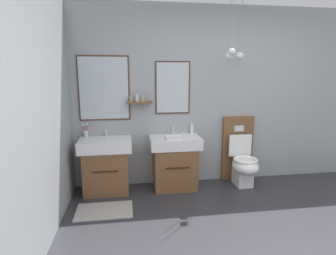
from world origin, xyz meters
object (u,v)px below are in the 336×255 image
object	(u,v)px
vanity_sink_right	(175,161)
folded_hand_towel	(174,138)
toothbrush_cup	(86,133)
soap_dispenser	(192,129)
toilet	(241,159)
vanity_sink_left	(106,164)

from	to	relation	value
vanity_sink_right	folded_hand_towel	distance (m)	0.41
toothbrush_cup	soap_dispenser	distance (m)	1.53
toothbrush_cup	folded_hand_towel	distance (m)	1.24
vanity_sink_right	toilet	bearing A→B (deg)	0.17
vanity_sink_right	soap_dispenser	distance (m)	0.54
vanity_sink_right	toilet	xyz separation A→B (m)	(1.02, 0.00, -0.02)
vanity_sink_left	toothbrush_cup	world-z (taller)	toothbrush_cup
vanity_sink_right	toothbrush_cup	distance (m)	1.32
toothbrush_cup	vanity_sink_right	bearing A→B (deg)	-7.50
vanity_sink_left	toothbrush_cup	size ratio (longest dim) A/B	3.79
vanity_sink_left	toothbrush_cup	bearing A→B (deg)	149.26
toothbrush_cup	vanity_sink_left	bearing A→B (deg)	-30.74
folded_hand_towel	vanity_sink_left	bearing A→B (deg)	171.26
vanity_sink_left	soap_dispenser	distance (m)	1.34
toothbrush_cup	soap_dispenser	world-z (taller)	toothbrush_cup
soap_dispenser	folded_hand_towel	size ratio (longest dim) A/B	0.76
vanity_sink_right	toilet	distance (m)	1.02
soap_dispenser	toilet	bearing A→B (deg)	-13.17
vanity_sink_left	toilet	xyz separation A→B (m)	(1.99, 0.00, -0.02)
toothbrush_cup	folded_hand_towel	size ratio (longest dim) A/B	0.91
toilet	soap_dispenser	bearing A→B (deg)	166.83
toilet	soap_dispenser	distance (m)	0.88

